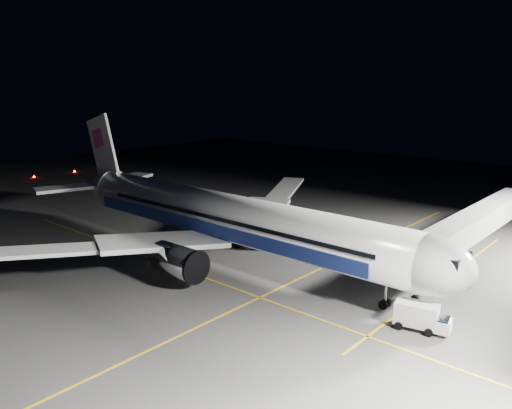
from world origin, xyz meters
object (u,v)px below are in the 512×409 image
at_px(jet_bridge, 471,225).
at_px(safety_cone_b, 261,236).
at_px(baggage_tug, 331,227).
at_px(service_truck, 422,316).
at_px(safety_cone_c, 228,237).
at_px(safety_cone_a, 292,249).
at_px(airliner, 223,217).

distance_m(jet_bridge, safety_cone_b, 26.69).
bearing_deg(baggage_tug, service_truck, -51.51).
distance_m(service_truck, safety_cone_c, 31.80).
relative_size(service_truck, safety_cone_a, 7.57).
bearing_deg(safety_cone_a, safety_cone_b, 168.27).
xyz_separation_m(airliner, safety_cone_c, (-4.89, 5.88, -4.84)).
distance_m(airliner, service_truck, 26.29).
xyz_separation_m(jet_bridge, safety_cone_c, (-27.97, -12.18, -4.25)).
height_order(baggage_tug, safety_cone_b, baggage_tug).
bearing_deg(safety_cone_b, baggage_tug, 58.13).
relative_size(jet_bridge, safety_cone_b, 54.02).
relative_size(service_truck, safety_cone_c, 7.48).
distance_m(airliner, safety_cone_a, 10.20).
bearing_deg(airliner, safety_cone_b, 100.39).
relative_size(airliner, safety_cone_a, 94.76).
height_order(jet_bridge, safety_cone_c, jet_bridge).
height_order(service_truck, safety_cone_a, service_truck).
height_order(service_truck, baggage_tug, service_truck).
bearing_deg(airliner, safety_cone_a, 57.55).
bearing_deg(safety_cone_b, safety_cone_c, -136.99).
distance_m(jet_bridge, safety_cone_c, 30.80).
relative_size(jet_bridge, service_truck, 7.01).
bearing_deg(baggage_tug, safety_cone_a, -94.64).
bearing_deg(safety_cone_b, service_truck, -21.43).
relative_size(jet_bridge, baggage_tug, 14.07).
bearing_deg(safety_cone_c, baggage_tug, 53.65).
distance_m(service_truck, safety_cone_b, 29.63).
relative_size(airliner, safety_cone_c, 93.64).
bearing_deg(service_truck, safety_cone_b, 146.11).
distance_m(baggage_tug, safety_cone_a, 10.33).
bearing_deg(safety_cone_c, safety_cone_a, 9.92).
height_order(safety_cone_a, safety_cone_b, safety_cone_a).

